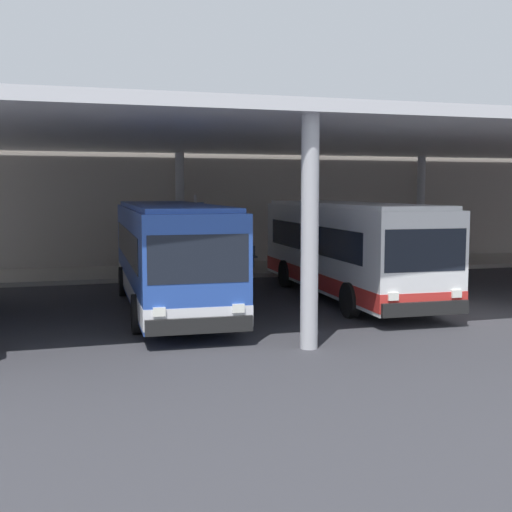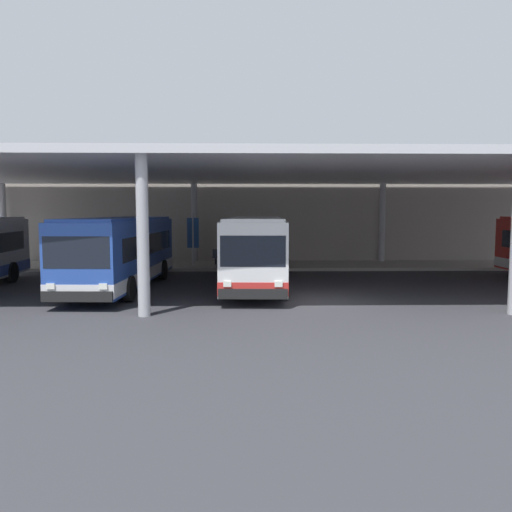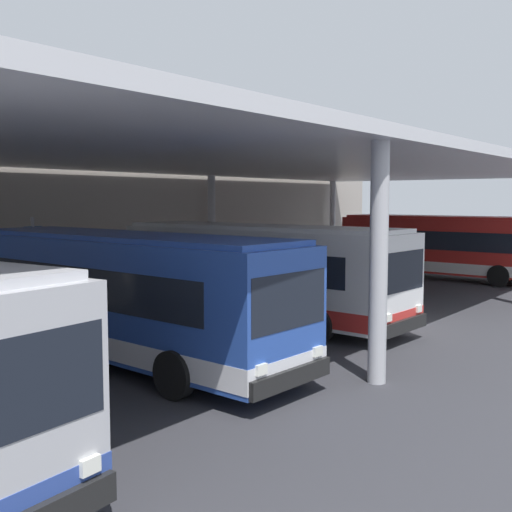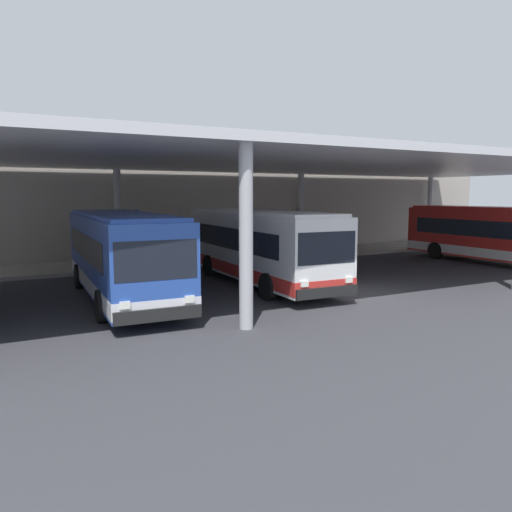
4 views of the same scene
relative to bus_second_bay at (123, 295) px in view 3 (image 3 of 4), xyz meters
name	(u,v)px [view 3 (image 3 of 4)]	position (x,y,z in m)	size (l,w,h in m)	color
ground_plane	(395,324)	(8.35, -3.34, -1.66)	(200.00, 200.00, 0.00)	#333338
platform_kerb	(147,289)	(8.35, 8.41, -1.57)	(42.00, 4.50, 0.18)	#A39E93
station_building_facade	(99,203)	(8.35, 11.66, 2.16)	(48.00, 1.60, 7.63)	#ADA399
canopy_shelter	(260,164)	(8.35, 2.16, 3.66)	(40.00, 17.00, 5.55)	silver
bus_second_bay	(123,295)	(0.00, 0.00, 0.00)	(3.02, 10.62, 3.17)	#284CA8
bus_middle_bay	(258,271)	(5.97, 0.40, 0.00)	(2.98, 10.61, 3.17)	white
bus_far_bay	(443,246)	(20.55, -0.14, 0.00)	(2.96, 10.61, 3.17)	red
bench_waiting	(68,286)	(4.37, 8.47, -0.99)	(1.80, 0.45, 0.92)	#383D47
trash_bin	(114,280)	(6.46, 8.29, -0.98)	(0.52, 0.52, 0.98)	#33383D
banner_sign	(34,257)	(2.36, 7.60, 0.32)	(0.70, 0.12, 3.20)	#B2B2B7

